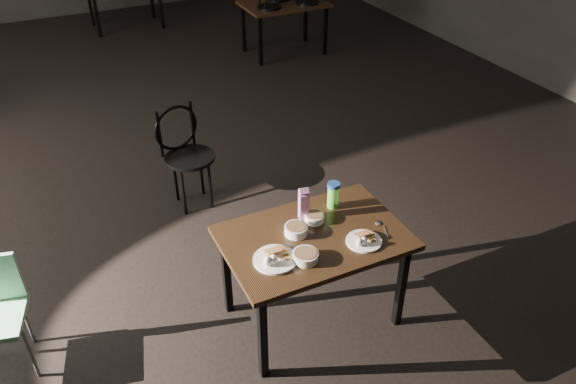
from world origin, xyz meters
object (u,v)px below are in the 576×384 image
bentwood_chair (185,149)px  main_table (314,245)px  juice_carton (304,204)px  water_bottle (333,195)px

bentwood_chair → main_table: bearing=-93.4°
juice_carton → bentwood_chair: (-0.38, 1.60, -0.31)m
main_table → water_bottle: water_bottle is taller
juice_carton → water_bottle: juice_carton is taller
main_table → bentwood_chair: bearing=101.1°
bentwood_chair → water_bottle: bearing=-82.9°
juice_carton → water_bottle: bearing=6.3°
main_table → water_bottle: bearing=40.8°
bentwood_chair → juice_carton: bearing=-91.2°
main_table → bentwood_chair: bentwood_chair is taller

